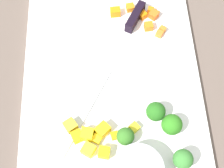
# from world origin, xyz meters

# --- Properties ---
(ground_plane) EXTENTS (4.00, 4.00, 0.00)m
(ground_plane) POSITION_xyz_m (0.00, 0.00, 0.00)
(ground_plane) COLOR brown
(cutting_board) EXTENTS (0.50, 0.32, 0.01)m
(cutting_board) POSITION_xyz_m (0.00, 0.00, 0.01)
(cutting_board) COLOR white
(cutting_board) RESTS_ON ground_plane
(chef_knife) EXTENTS (0.31, 0.18, 0.02)m
(chef_knife) POSITION_xyz_m (0.08, -0.02, 0.02)
(chef_knife) COLOR silver
(chef_knife) RESTS_ON cutting_board
(carrot_dice_0) EXTENTS (0.02, 0.02, 0.01)m
(carrot_dice_0) POSITION_xyz_m (0.15, -0.09, 0.02)
(carrot_dice_0) COLOR orange
(carrot_dice_0) RESTS_ON cutting_board
(carrot_dice_1) EXTENTS (0.02, 0.02, 0.01)m
(carrot_dice_1) POSITION_xyz_m (0.12, -0.08, 0.02)
(carrot_dice_1) COLOR orange
(carrot_dice_1) RESTS_ON cutting_board
(carrot_dice_2) EXTENTS (0.02, 0.02, 0.02)m
(carrot_dice_2) POSITION_xyz_m (0.16, -0.01, 0.02)
(carrot_dice_2) COLOR orange
(carrot_dice_2) RESTS_ON cutting_board
(carrot_dice_3) EXTENTS (0.02, 0.02, 0.01)m
(carrot_dice_3) POSITION_xyz_m (0.15, -0.07, 0.02)
(carrot_dice_3) COLOR orange
(carrot_dice_3) RESTS_ON cutting_board
(carrot_dice_4) EXTENTS (0.01, 0.02, 0.01)m
(carrot_dice_4) POSITION_xyz_m (0.12, -0.11, 0.02)
(carrot_dice_4) COLOR orange
(carrot_dice_4) RESTS_ON cutting_board
(carrot_dice_5) EXTENTS (0.02, 0.02, 0.01)m
(carrot_dice_5) POSITION_xyz_m (0.11, -0.10, 0.02)
(carrot_dice_5) COLOR orange
(carrot_dice_5) RESTS_ON cutting_board
(carrot_dice_6) EXTENTS (0.01, 0.01, 0.01)m
(carrot_dice_6) POSITION_xyz_m (0.16, -0.09, 0.02)
(carrot_dice_6) COLOR orange
(carrot_dice_6) RESTS_ON cutting_board
(carrot_dice_7) EXTENTS (0.02, 0.02, 0.01)m
(carrot_dice_7) POSITION_xyz_m (0.17, -0.05, 0.02)
(carrot_dice_7) COLOR orange
(carrot_dice_7) RESTS_ON cutting_board
(pepper_dice_0) EXTENTS (0.02, 0.02, 0.02)m
(pepper_dice_0) POSITION_xyz_m (-0.09, 0.06, 0.02)
(pepper_dice_0) COLOR yellow
(pepper_dice_0) RESTS_ON cutting_board
(pepper_dice_1) EXTENTS (0.03, 0.03, 0.02)m
(pepper_dice_1) POSITION_xyz_m (-0.12, 0.04, 0.02)
(pepper_dice_1) COLOR yellow
(pepper_dice_1) RESTS_ON cutting_board
(pepper_dice_2) EXTENTS (0.02, 0.02, 0.02)m
(pepper_dice_2) POSITION_xyz_m (-0.12, 0.02, 0.02)
(pepper_dice_2) COLOR yellow
(pepper_dice_2) RESTS_ON cutting_board
(pepper_dice_3) EXTENTS (0.02, 0.02, 0.01)m
(pepper_dice_3) POSITION_xyz_m (-0.10, 0.03, 0.02)
(pepper_dice_3) COLOR yellow
(pepper_dice_3) RESTS_ON cutting_board
(pepper_dice_4) EXTENTS (0.02, 0.02, 0.01)m
(pepper_dice_4) POSITION_xyz_m (-0.09, -0.00, 0.02)
(pepper_dice_4) COLOR yellow
(pepper_dice_4) RESTS_ON cutting_board
(pepper_dice_5) EXTENTS (0.02, 0.02, 0.02)m
(pepper_dice_5) POSITION_xyz_m (-0.09, 0.05, 0.02)
(pepper_dice_5) COLOR yellow
(pepper_dice_5) RESTS_ON cutting_board
(pepper_dice_6) EXTENTS (0.03, 0.03, 0.02)m
(pepper_dice_6) POSITION_xyz_m (-0.08, 0.02, 0.02)
(pepper_dice_6) COLOR yellow
(pepper_dice_6) RESTS_ON cutting_board
(pepper_dice_7) EXTENTS (0.03, 0.03, 0.02)m
(pepper_dice_7) POSITION_xyz_m (-0.07, 0.07, 0.02)
(pepper_dice_7) COLOR yellow
(pepper_dice_7) RESTS_ON cutting_board
(pepper_dice_8) EXTENTS (0.02, 0.02, 0.01)m
(pepper_dice_8) POSITION_xyz_m (-0.08, -0.03, 0.02)
(pepper_dice_8) COLOR yellow
(pepper_dice_8) RESTS_ON cutting_board
(broccoli_floret_0) EXTENTS (0.03, 0.03, 0.04)m
(broccoli_floret_0) POSITION_xyz_m (-0.06, -0.07, 0.03)
(broccoli_floret_0) COLOR #93AE5A
(broccoli_floret_0) RESTS_ON cutting_board
(broccoli_floret_1) EXTENTS (0.04, 0.04, 0.04)m
(broccoli_floret_1) POSITION_xyz_m (-0.08, -0.10, 0.03)
(broccoli_floret_1) COLOR #93B265
(broccoli_floret_1) RESTS_ON cutting_board
(broccoli_floret_2) EXTENTS (0.03, 0.03, 0.04)m
(broccoli_floret_2) POSITION_xyz_m (-0.14, -0.11, 0.04)
(broccoli_floret_2) COLOR #8CB65A
(broccoli_floret_2) RESTS_ON cutting_board
(broccoli_floret_3) EXTENTS (0.03, 0.03, 0.03)m
(broccoli_floret_3) POSITION_xyz_m (-0.10, -0.02, 0.03)
(broccoli_floret_3) COLOR #88C063
(broccoli_floret_3) RESTS_ON cutting_board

